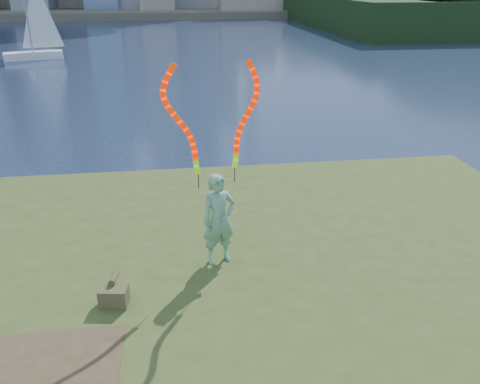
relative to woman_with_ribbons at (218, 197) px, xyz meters
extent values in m
plane|color=#17233B|center=(-1.11, -0.07, -2.19)|extent=(320.00, 320.00, 0.00)
cube|color=#3A4A1A|center=(-1.11, -2.27, -1.79)|extent=(17.00, 15.00, 0.30)
cube|color=#3A4A1A|center=(-1.11, -2.07, -1.54)|extent=(14.00, 12.00, 0.30)
cube|color=#4F493A|center=(-1.11, 94.93, -1.59)|extent=(320.00, 40.00, 1.20)
imported|color=#177934|center=(0.00, -0.03, -0.47)|extent=(0.77, 0.62, 1.84)
cylinder|color=black|center=(-0.36, -0.01, 0.35)|extent=(0.02, 0.02, 0.30)
cylinder|color=black|center=(0.34, 0.21, 0.35)|extent=(0.02, 0.02, 0.30)
cube|color=#4B4425|center=(-1.93, -1.18, -1.22)|extent=(0.52, 0.39, 0.34)
cylinder|color=#4B4425|center=(-1.93, -0.95, -1.00)|extent=(0.16, 0.33, 0.11)
cube|color=white|center=(-12.20, 33.81, -1.92)|extent=(4.76, 2.60, 0.64)
cylinder|color=gray|center=(-12.20, 33.81, 1.62)|extent=(0.13, 0.13, 6.90)
camera|label=1|loc=(-0.68, -7.99, 3.72)|focal=35.00mm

